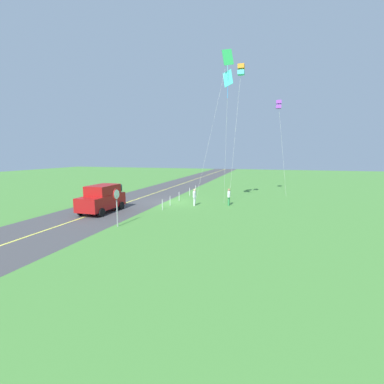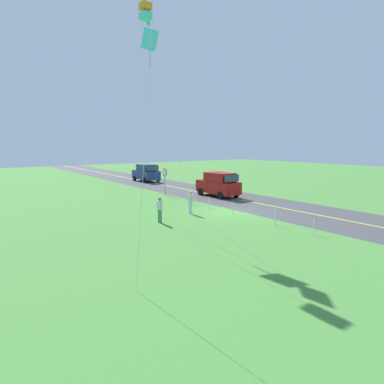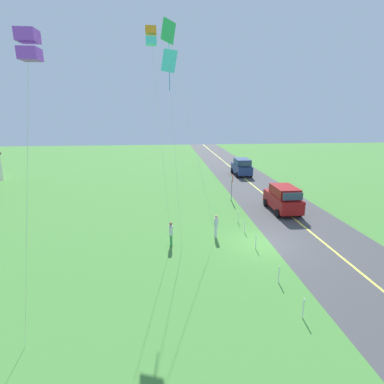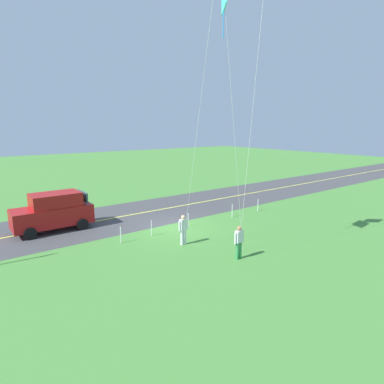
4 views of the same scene
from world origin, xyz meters
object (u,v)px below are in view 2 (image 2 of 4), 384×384
person_adult_companion (160,209)px  person_adult_near (190,202)px  car_suv_foreground (219,184)px  car_parked_east_far (146,173)px  kite_red_low (148,18)px  kite_blue_mid (146,12)px  stop_sign (165,176)px  kite_yellow_high (150,43)px

person_adult_companion → person_adult_near: bearing=1.9°
car_suv_foreground → car_parked_east_far: same height
kite_red_low → kite_blue_mid: size_ratio=1.07×
car_parked_east_far → kite_red_low: kite_red_low is taller
stop_sign → person_adult_near: size_ratio=1.60×
car_suv_foreground → kite_yellow_high: kite_yellow_high is taller
kite_blue_mid → kite_yellow_high: bearing=-37.2°
kite_blue_mid → person_adult_companion: bearing=-78.7°
kite_blue_mid → kite_yellow_high: size_ratio=1.06×
person_adult_near → kite_red_low: 11.88m
person_adult_companion → kite_yellow_high: size_ratio=0.14×
person_adult_companion → kite_blue_mid: 11.18m
person_adult_near → kite_yellow_high: 10.40m
person_adult_near → kite_blue_mid: (-1.16, 3.87, 11.15)m
car_parked_east_far → person_adult_companion: car_parked_east_far is taller
kite_red_low → person_adult_companion: bearing=172.7°
car_suv_foreground → kite_red_low: (-4.38, 9.50, 11.23)m
person_adult_companion → kite_yellow_high: bearing=67.1°
person_adult_near → person_adult_companion: bearing=-175.6°
kite_blue_mid → person_adult_near: bearing=-73.3°
car_parked_east_far → person_adult_companion: 22.93m
person_adult_companion → kite_blue_mid: (-0.16, 0.82, 11.15)m
car_parked_east_far → kite_blue_mid: bearing=152.4°
person_adult_companion → kite_red_low: kite_red_low is taller
person_adult_near → stop_sign: bearing=56.7°
kite_red_low → kite_yellow_high: 1.57m
person_adult_companion → kite_red_low: bearing=66.6°
car_suv_foreground → kite_yellow_high: bearing=116.1°
car_suv_foreground → person_adult_near: 8.15m
stop_sign → kite_yellow_high: (-8.27, 5.90, 9.04)m
car_suv_foreground → stop_sign: (3.60, 3.64, 0.65)m
kite_yellow_high → kite_red_low: bearing=-9.5°
car_suv_foreground → person_adult_near: (-4.75, 6.62, -0.29)m
car_suv_foreground → person_adult_near: size_ratio=2.75×
kite_red_low → car_suv_foreground: bearing=-65.2°
stop_sign → kite_blue_mid: 15.54m
person_adult_near → kite_red_low: bearing=159.0°
car_parked_east_far → kite_red_low: (-19.25, 9.85, 11.23)m
kite_yellow_high → stop_sign: bearing=-35.5°
person_adult_near → person_adult_companion: size_ratio=1.00×
car_suv_foreground → kite_yellow_high: 14.38m
car_parked_east_far → person_adult_near: 20.82m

